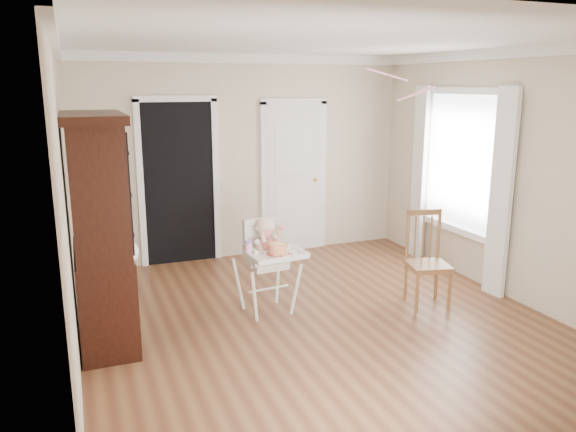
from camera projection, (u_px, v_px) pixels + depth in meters
name	position (u px, v px, depth m)	size (l,w,h in m)	color
floor	(320.00, 323.00, 5.58)	(5.00, 5.00, 0.00)	#59311E
ceiling	(324.00, 40.00, 4.96)	(5.00, 5.00, 0.00)	white
wall_back	(245.00, 158.00, 7.54)	(4.50, 4.50, 0.00)	beige
wall_left	(66.00, 208.00, 4.48)	(5.00, 5.00, 0.00)	beige
wall_right	(511.00, 176.00, 6.06)	(5.00, 5.00, 0.00)	beige
crown_molding	(324.00, 47.00, 4.98)	(4.50, 5.00, 0.12)	white
doorway	(179.00, 180.00, 7.27)	(1.06, 0.05, 2.22)	black
closet_door	(294.00, 179.00, 7.84)	(0.96, 0.09, 2.13)	white
window_right	(458.00, 171.00, 6.78)	(0.13, 1.84, 2.30)	white
high_chair	(267.00, 256.00, 5.72)	(0.62, 0.75, 0.99)	white
baby	(266.00, 241.00, 5.71)	(0.31, 0.23, 0.46)	beige
cake	(278.00, 249.00, 5.50)	(0.24, 0.24, 0.11)	silver
sippy_cup	(248.00, 247.00, 5.50)	(0.07, 0.07, 0.18)	#FD9AD3
china_cabinet	(101.00, 231.00, 5.01)	(0.55, 1.23, 2.08)	black
dining_chair	(427.00, 262.00, 5.96)	(0.50, 0.50, 1.01)	brown
streamer	(387.00, 74.00, 6.05)	(0.03, 0.50, 0.02)	pink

